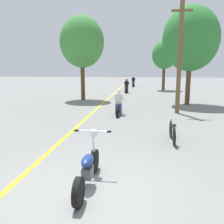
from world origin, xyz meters
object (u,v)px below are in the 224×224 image
utility_pole (180,56)px  roadside_tree_right_far (164,55)px  roadside_tree_right_near (191,39)px  motorcycle_rider_far (133,83)px  bicycle_parked (172,132)px  roadside_tree_left (82,42)px  motorcycle_rider_mid (127,87)px  motorcycle_rider_lead (119,105)px  motorcycle_foreground (88,167)px

utility_pole → roadside_tree_right_far: size_ratio=1.10×
roadside_tree_right_near → utility_pole: bearing=-109.1°
motorcycle_rider_far → utility_pole: bearing=-80.5°
roadside_tree_right_far → bicycle_parked: roadside_tree_right_far is taller
utility_pole → roadside_tree_left: 8.28m
roadside_tree_right_far → roadside_tree_left: roadside_tree_left is taller
motorcycle_rider_mid → bicycle_parked: motorcycle_rider_mid is taller
utility_pole → motorcycle_rider_lead: bearing=-165.1°
bicycle_parked → motorcycle_rider_far: bearing=95.3°
utility_pole → roadside_tree_left: (-6.64, 4.78, 1.32)m
motorcycle_foreground → roadside_tree_left: bearing=104.4°
bicycle_parked → motorcycle_foreground: bearing=-122.7°
motorcycle_rider_mid → motorcycle_rider_far: 8.08m
roadside_tree_left → motorcycle_foreground: (3.51, -13.62, -4.04)m
roadside_tree_right_near → motorcycle_foreground: (-4.27, -12.11, -3.99)m
roadside_tree_right_near → motorcycle_foreground: size_ratio=3.16×
roadside_tree_right_near → motorcycle_rider_mid: (-4.70, 7.49, -3.88)m
motorcycle_rider_far → bicycle_parked: 24.32m
motorcycle_rider_lead → motorcycle_foreground: bearing=-89.2°
roadside_tree_left → motorcycle_rider_mid: roadside_tree_left is taller
roadside_tree_left → motorcycle_rider_lead: bearing=-59.0°
roadside_tree_left → roadside_tree_right_near: bearing=-11.0°
roadside_tree_left → motorcycle_foreground: bearing=-75.6°
utility_pole → roadside_tree_right_far: utility_pole is taller
motorcycle_foreground → roadside_tree_right_far: bearing=81.2°
motorcycle_rider_mid → motorcycle_rider_far: bearing=87.1°
utility_pole → motorcycle_rider_mid: utility_pole is taller
roadside_tree_left → motorcycle_rider_far: bearing=76.1°
roadside_tree_left → motorcycle_foreground: 14.63m
roadside_tree_right_near → roadside_tree_left: size_ratio=1.02×
roadside_tree_right_near → motorcycle_foreground: roadside_tree_right_near is taller
motorcycle_rider_lead → motorcycle_rider_far: bearing=89.8°
motorcycle_rider_lead → bicycle_parked: 5.10m
roadside_tree_right_far → roadside_tree_left: (-7.05, -9.22, 0.52)m
roadside_tree_right_near → roadside_tree_right_far: roadside_tree_right_near is taller
motorcycle_rider_lead → motorcycle_rider_mid: motorcycle_rider_mid is taller
motorcycle_rider_mid → roadside_tree_left: bearing=-117.2°
roadside_tree_left → bicycle_parked: roadside_tree_left is taller
roadside_tree_left → roadside_tree_right_far: bearing=52.6°
utility_pole → motorcycle_rider_far: size_ratio=3.05×
utility_pole → roadside_tree_right_far: (0.42, 14.00, 0.79)m
roadside_tree_right_near → motorcycle_rider_mid: 9.65m
roadside_tree_right_far → motorcycle_foreground: roadside_tree_right_far is taller
motorcycle_rider_far → motorcycle_foreground: bearing=-89.9°
bicycle_parked → motorcycle_rider_lead: bearing=117.1°
roadside_tree_right_near → motorcycle_rider_mid: size_ratio=3.13×
roadside_tree_right_near → roadside_tree_left: roadside_tree_right_near is taller
motorcycle_foreground → motorcycle_rider_lead: 7.98m
roadside_tree_right_far → motorcycle_rider_far: 6.90m
motorcycle_rider_lead → roadside_tree_right_near: bearing=43.4°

